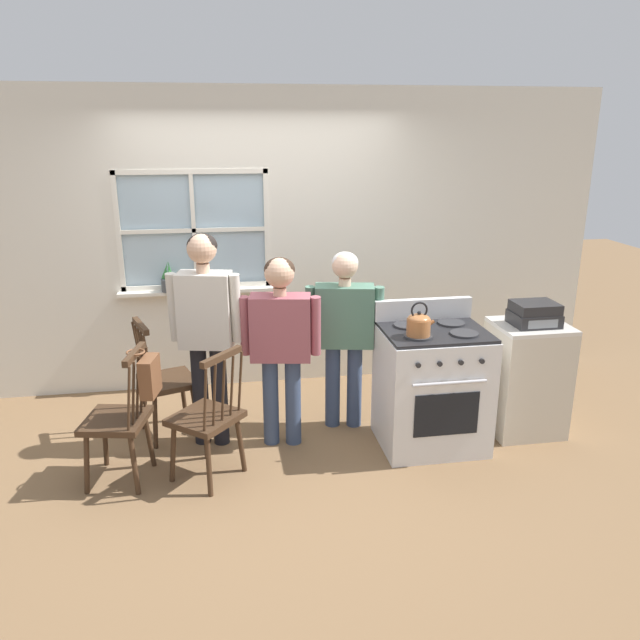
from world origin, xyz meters
name	(u,v)px	position (x,y,z in m)	size (l,w,h in m)	color
ground_plane	(278,451)	(0.00, 0.00, 0.00)	(16.00, 16.00, 0.00)	brown
wall_back	(262,243)	(0.03, 1.40, 1.34)	(6.40, 0.16, 2.70)	silver
chair_by_window	(119,421)	(-1.09, -0.21, 0.45)	(0.47, 0.49, 0.96)	#3D2819
chair_near_wall	(208,419)	(-0.50, -0.28, 0.45)	(0.58, 0.58, 0.96)	#3D2819
chair_center_cluster	(165,382)	(-0.83, 0.42, 0.45)	(0.51, 0.53, 0.96)	#3D2819
person_elderly_left	(206,320)	(-0.49, 0.23, 1.00)	(0.55, 0.29, 1.64)	black
person_teen_center	(281,332)	(0.05, 0.13, 0.90)	(0.61, 0.28, 1.46)	#384766
person_adult_right	(344,323)	(0.58, 0.35, 0.88)	(0.62, 0.29, 1.44)	#384766
stove	(432,387)	(1.18, -0.06, 0.47)	(0.77, 0.68, 1.08)	silver
kettle	(419,324)	(1.00, -0.20, 1.02)	(0.21, 0.17, 0.25)	#A86638
potted_plant	(169,281)	(-0.82, 1.31, 1.04)	(0.13, 0.13, 0.28)	#42474C
handbag	(149,375)	(-0.86, -0.26, 0.78)	(0.22, 0.23, 0.31)	brown
side_counter	(526,378)	(1.99, 0.02, 0.45)	(0.55, 0.50, 0.90)	beige
stereo	(534,314)	(1.99, 0.00, 0.99)	(0.34, 0.29, 0.18)	#232326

